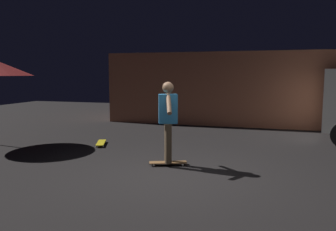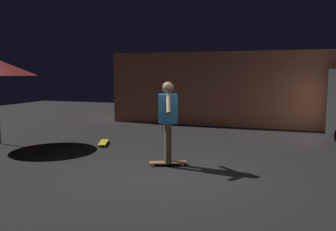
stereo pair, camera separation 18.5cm
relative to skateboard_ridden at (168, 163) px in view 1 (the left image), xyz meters
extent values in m
plane|color=black|center=(0.39, -0.66, -0.06)|extent=(28.00, 28.00, 0.00)
cube|color=#B76B4C|center=(1.29, 7.65, 1.29)|extent=(10.73, 4.24, 2.69)
cube|color=olive|center=(0.00, 0.00, 0.01)|extent=(0.80, 0.46, 0.02)
sphere|color=silver|center=(0.25, 0.18, -0.03)|extent=(0.05, 0.05, 0.05)
sphere|color=silver|center=(0.31, 0.02, -0.03)|extent=(0.05, 0.05, 0.05)
sphere|color=silver|center=(-0.31, -0.02, -0.03)|extent=(0.05, 0.05, 0.05)
sphere|color=silver|center=(-0.25, -0.18, -0.03)|extent=(0.05, 0.05, 0.05)
cube|color=gold|center=(-2.31, 1.43, 0.01)|extent=(0.47, 0.80, 0.02)
sphere|color=silver|center=(-2.50, 1.68, -0.03)|extent=(0.05, 0.05, 0.05)
sphere|color=silver|center=(-2.34, 1.74, -0.03)|extent=(0.05, 0.05, 0.05)
sphere|color=silver|center=(-2.28, 1.12, -0.03)|extent=(0.05, 0.05, 0.05)
sphere|color=silver|center=(-2.12, 1.19, -0.03)|extent=(0.05, 0.05, 0.05)
cylinder|color=brown|center=(-0.04, 0.10, 0.42)|extent=(0.14, 0.14, 0.82)
cylinder|color=brown|center=(0.04, -0.10, 0.42)|extent=(0.14, 0.14, 0.82)
cube|color=#338CCC|center=(0.00, 0.00, 1.13)|extent=(0.43, 0.34, 0.60)
sphere|color=#936B4C|center=(0.00, 0.00, 1.57)|extent=(0.23, 0.23, 0.23)
cylinder|color=#936B4C|center=(-0.08, 0.21, 1.28)|extent=(0.27, 0.54, 0.46)
cylinder|color=#936B4C|center=(0.08, -0.21, 1.28)|extent=(0.27, 0.54, 0.46)
camera|label=1|loc=(1.97, -6.60, 1.85)|focal=36.16mm
camera|label=2|loc=(2.15, -6.54, 1.85)|focal=36.16mm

